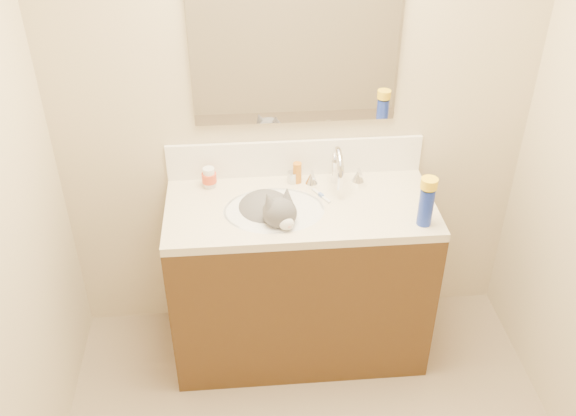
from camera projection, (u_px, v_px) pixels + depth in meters
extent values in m
cube|color=beige|center=(295.00, 98.00, 2.86)|extent=(2.20, 0.04, 2.50)
cube|color=#442B13|center=(299.00, 282.00, 3.10)|extent=(1.20, 0.55, 0.82)
cube|color=beige|center=(300.00, 209.00, 2.86)|extent=(1.20, 0.55, 0.04)
ellipsoid|color=silver|center=(274.00, 223.00, 2.85)|extent=(0.45, 0.36, 0.14)
cylinder|color=silver|center=(335.00, 172.00, 2.98)|extent=(0.04, 0.04, 0.11)
torus|color=silver|center=(338.00, 168.00, 2.90)|extent=(0.03, 0.20, 0.20)
cylinder|color=silver|center=(340.00, 184.00, 2.84)|extent=(0.03, 0.03, 0.06)
cone|color=silver|center=(312.00, 177.00, 2.98)|extent=(0.06, 0.06, 0.06)
cone|color=silver|center=(358.00, 175.00, 3.00)|extent=(0.06, 0.06, 0.06)
ellipsoid|color=#4B494B|center=(265.00, 216.00, 2.87)|extent=(0.38, 0.39, 0.20)
ellipsoid|color=#4B494B|center=(280.00, 213.00, 2.71)|extent=(0.19, 0.18, 0.14)
ellipsoid|color=#4B494B|center=(273.00, 214.00, 2.78)|extent=(0.14, 0.14, 0.13)
cone|color=#4B494B|center=(269.00, 201.00, 2.67)|extent=(0.09, 0.09, 0.09)
cone|color=#4B494B|center=(287.00, 195.00, 2.70)|extent=(0.08, 0.09, 0.09)
ellipsoid|color=silver|center=(287.00, 224.00, 2.67)|extent=(0.08, 0.07, 0.06)
ellipsoid|color=silver|center=(276.00, 227.00, 2.79)|extent=(0.12, 0.10, 0.12)
sphere|color=tan|center=(289.00, 227.00, 2.66)|extent=(0.01, 0.01, 0.01)
cylinder|color=#4B494B|center=(292.00, 221.00, 2.94)|extent=(0.16, 0.19, 0.04)
cube|color=white|center=(295.00, 158.00, 3.01)|extent=(1.20, 0.02, 0.18)
cube|color=white|center=(296.00, 35.00, 2.68)|extent=(0.90, 0.02, 0.80)
cylinder|color=silver|center=(209.00, 177.00, 2.95)|extent=(0.07, 0.07, 0.10)
cylinder|color=#D74623|center=(209.00, 178.00, 2.95)|extent=(0.09, 0.09, 0.04)
cylinder|color=#B7B7BC|center=(292.00, 177.00, 2.99)|extent=(0.06, 0.06, 0.05)
cylinder|color=#C16C16|center=(297.00, 173.00, 2.98)|extent=(0.05, 0.05, 0.10)
cube|color=silver|center=(321.00, 196.00, 2.90)|extent=(0.07, 0.12, 0.01)
cube|color=#5975BE|center=(321.00, 195.00, 2.90)|extent=(0.03, 0.03, 0.01)
cylinder|color=#172DA3|center=(426.00, 207.00, 2.68)|extent=(0.07, 0.07, 0.17)
cylinder|color=yellow|center=(429.00, 183.00, 2.62)|extent=(0.08, 0.08, 0.04)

